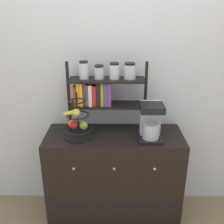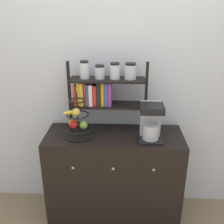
{
  "view_description": "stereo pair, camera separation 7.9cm",
  "coord_description": "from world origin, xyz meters",
  "views": [
    {
      "loc": [
        -0.01,
        -1.87,
        1.98
      ],
      "look_at": [
        -0.02,
        0.24,
        1.12
      ],
      "focal_mm": 42.0,
      "sensor_mm": 36.0,
      "label": 1
    },
    {
      "loc": [
        0.07,
        -1.87,
        1.98
      ],
      "look_at": [
        -0.02,
        0.24,
        1.12
      ],
      "focal_mm": 42.0,
      "sensor_mm": 36.0,
      "label": 2
    }
  ],
  "objects": [
    {
      "name": "fruit_stand",
      "position": [
        -0.32,
        0.19,
        1.03
      ],
      "size": [
        0.26,
        0.26,
        0.41
      ],
      "color": "black",
      "rests_on": "sideboard"
    },
    {
      "name": "coffee_maker",
      "position": [
        0.32,
        0.19,
        1.05
      ],
      "size": [
        0.21,
        0.23,
        0.32
      ],
      "color": "black",
      "rests_on": "sideboard"
    },
    {
      "name": "shelf_hutch",
      "position": [
        -0.12,
        0.36,
        1.3
      ],
      "size": [
        0.71,
        0.2,
        0.64
      ],
      "color": "black",
      "rests_on": "sideboard"
    },
    {
      "name": "sideboard",
      "position": [
        0.0,
        0.24,
        0.45
      ],
      "size": [
        1.24,
        0.49,
        0.9
      ],
      "color": "black",
      "rests_on": "ground_plane"
    },
    {
      "name": "wall_back",
      "position": [
        0.0,
        0.52,
        1.3
      ],
      "size": [
        7.0,
        0.05,
        2.6
      ],
      "primitive_type": "cube",
      "color": "silver",
      "rests_on": "ground_plane"
    }
  ]
}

